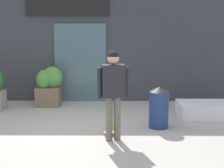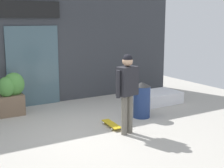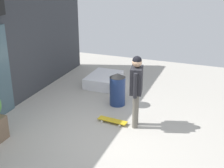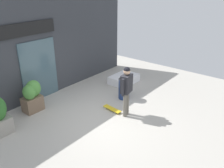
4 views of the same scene
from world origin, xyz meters
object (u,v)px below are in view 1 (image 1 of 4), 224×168
(skateboard, at_px, (111,128))
(planter_box_right, at_px, (49,85))
(skateboarder, at_px, (113,86))
(trash_bin, at_px, (159,107))

(skateboard, height_order, planter_box_right, planter_box_right)
(skateboarder, relative_size, skateboard, 2.29)
(skateboard, xyz_separation_m, planter_box_right, (-1.72, 2.13, 0.51))
(skateboarder, height_order, planter_box_right, skateboarder)
(skateboard, distance_m, planter_box_right, 2.79)
(skateboarder, xyz_separation_m, skateboard, (-0.05, 0.56, -1.00))
(skateboarder, bearing_deg, planter_box_right, 22.22)
(skateboarder, xyz_separation_m, trash_bin, (0.98, 0.80, -0.61))
(skateboarder, relative_size, trash_bin, 1.92)
(skateboarder, distance_m, planter_box_right, 3.26)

